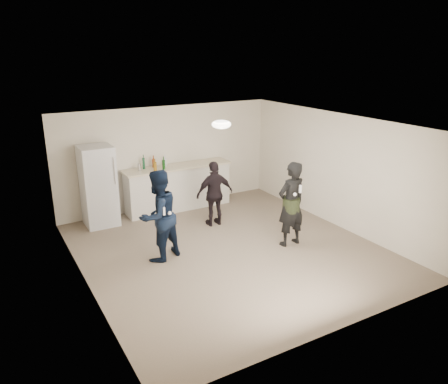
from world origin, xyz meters
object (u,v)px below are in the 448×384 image
spectator (215,194)px  man (158,216)px  woman (291,204)px  counter (178,188)px  shaker (139,167)px  fridge (98,186)px

spectator → man: bearing=33.4°
man → woman: bearing=143.0°
spectator → woman: bearing=120.0°
counter → man: (-1.43, -2.34, 0.34)m
woman → spectator: (-0.81, 1.67, -0.13)m
shaker → spectator: spectator is taller
counter → woman: size_ratio=1.50×
man → spectator: bearing=-171.9°
shaker → woman: size_ratio=0.10×
man → spectator: size_ratio=1.18×
man → woman: (2.52, -0.71, -0.00)m
counter → woman: bearing=-70.4°
woman → shaker: bearing=-59.4°
fridge → shaker: size_ratio=10.59×
spectator → counter: bearing=-74.6°
shaker → counter: bearing=-2.4°
man → spectator: (1.70, 0.96, -0.13)m
fridge → man: bearing=-77.2°
shaker → spectator: size_ratio=0.12×
shaker → man: man is taller
counter → spectator: spectator is taller
fridge → spectator: (2.22, -1.31, -0.17)m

